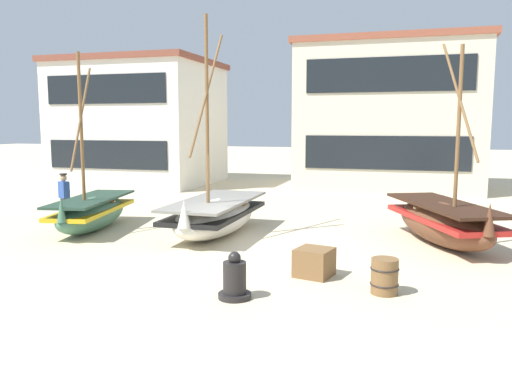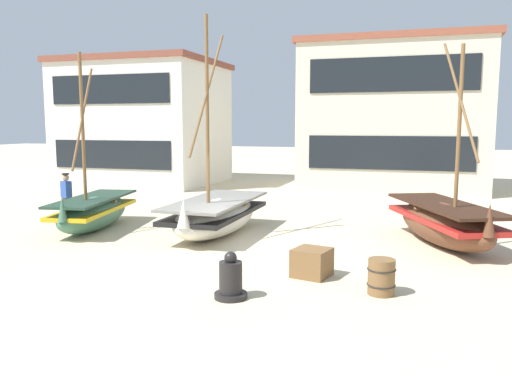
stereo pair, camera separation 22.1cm
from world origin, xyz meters
name	(u,v)px [view 2 (the right image)]	position (x,y,z in m)	size (l,w,h in m)	color
ground_plane	(245,249)	(0.00, 0.00, 0.00)	(120.00, 120.00, 0.00)	beige
fishing_boat_near_left	(93,211)	(-5.34, 1.03, 0.58)	(2.05, 4.24, 5.36)	#427056
fishing_boat_centre_large	(216,215)	(-1.41, 1.50, 0.59)	(1.84, 4.70, 6.27)	silver
fishing_boat_far_right	(444,222)	(5.03, 2.11, 0.64)	(3.16, 4.68, 5.43)	brown
fisherman_by_hull	(67,199)	(-6.73, 1.58, 0.83)	(0.42, 0.35, 1.68)	#33333D
capstan_winch	(231,280)	(0.99, -3.72, 0.35)	(0.63, 0.63, 0.90)	black
wooden_barrel	(381,277)	(3.69, -2.65, 0.35)	(0.56, 0.56, 0.70)	brown
cargo_crate	(312,263)	(2.17, -1.87, 0.31)	(0.73, 0.73, 0.61)	brown
harbor_building_main	(393,115)	(2.99, 14.84, 3.72)	(9.27, 5.96, 7.42)	beige
harbor_building_annex	(145,122)	(-10.38, 13.28, 3.38)	(8.13, 7.09, 6.73)	silver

